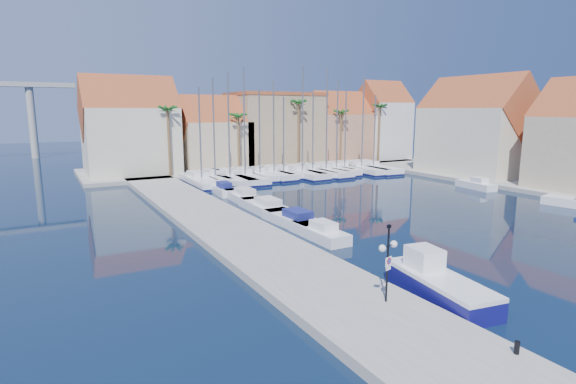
% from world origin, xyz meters
% --- Properties ---
extents(ground, '(260.00, 260.00, 0.00)m').
position_xyz_m(ground, '(0.00, 0.00, 0.00)').
color(ground, black).
rests_on(ground, ground).
extents(quay_west, '(6.00, 77.00, 0.50)m').
position_xyz_m(quay_west, '(-9.00, 13.50, 0.25)').
color(quay_west, gray).
rests_on(quay_west, ground).
extents(shore_north, '(54.00, 16.00, 0.50)m').
position_xyz_m(shore_north, '(10.00, 48.00, 0.25)').
color(shore_north, gray).
rests_on(shore_north, ground).
extents(shore_east, '(12.00, 60.00, 0.50)m').
position_xyz_m(shore_east, '(32.00, 15.00, 0.25)').
color(shore_east, gray).
rests_on(shore_east, ground).
extents(lamp_post, '(1.22, 0.57, 3.69)m').
position_xyz_m(lamp_post, '(-7.71, -3.32, 2.92)').
color(lamp_post, black).
rests_on(lamp_post, quay_west).
extents(bollard, '(0.19, 0.19, 0.49)m').
position_xyz_m(bollard, '(-6.60, -9.12, 0.74)').
color(bollard, black).
rests_on(bollard, quay_west).
extents(fishing_boat, '(3.12, 6.72, 2.26)m').
position_xyz_m(fishing_boat, '(-4.39, -3.30, 0.75)').
color(fishing_boat, '#110F5A').
rests_on(fishing_boat, ground).
extents(motorboat_west_0, '(1.88, 5.66, 1.40)m').
position_xyz_m(motorboat_west_0, '(-3.83, 8.34, 0.51)').
color(motorboat_west_0, white).
rests_on(motorboat_west_0, ground).
extents(motorboat_west_1, '(2.48, 6.97, 1.40)m').
position_xyz_m(motorboat_west_1, '(-3.61, 12.52, 0.51)').
color(motorboat_west_1, white).
rests_on(motorboat_west_1, ground).
extents(motorboat_west_2, '(2.54, 7.43, 1.40)m').
position_xyz_m(motorboat_west_2, '(-3.48, 18.09, 0.51)').
color(motorboat_west_2, white).
rests_on(motorboat_west_2, ground).
extents(motorboat_west_3, '(2.63, 7.00, 1.40)m').
position_xyz_m(motorboat_west_3, '(-3.23, 23.76, 0.51)').
color(motorboat_west_3, white).
rests_on(motorboat_west_3, ground).
extents(motorboat_west_4, '(2.22, 5.81, 1.40)m').
position_xyz_m(motorboat_west_4, '(-3.58, 28.66, 0.51)').
color(motorboat_west_4, white).
rests_on(motorboat_west_4, ground).
extents(motorboat_east_1, '(2.30, 5.29, 1.40)m').
position_xyz_m(motorboat_east_1, '(23.99, 17.02, 0.51)').
color(motorboat_east_1, white).
rests_on(motorboat_east_1, ground).
extents(sailboat_0, '(2.92, 10.69, 11.92)m').
position_xyz_m(sailboat_0, '(-3.98, 35.52, 0.57)').
color(sailboat_0, white).
rests_on(sailboat_0, ground).
extents(sailboat_1, '(2.44, 8.60, 13.17)m').
position_xyz_m(sailboat_1, '(-1.69, 36.81, 0.62)').
color(sailboat_1, white).
rests_on(sailboat_1, ground).
extents(sailboat_2, '(4.04, 12.06, 13.87)m').
position_xyz_m(sailboat_2, '(-0.15, 35.96, 0.58)').
color(sailboat_2, white).
rests_on(sailboat_2, ground).
extents(sailboat_3, '(3.66, 11.78, 14.54)m').
position_xyz_m(sailboat_3, '(2.02, 35.85, 0.59)').
color(sailboat_3, white).
rests_on(sailboat_3, ground).
extents(sailboat_4, '(2.42, 8.56, 11.87)m').
position_xyz_m(sailboat_4, '(4.33, 36.07, 0.60)').
color(sailboat_4, white).
rests_on(sailboat_4, ground).
extents(sailboat_5, '(3.02, 10.07, 13.05)m').
position_xyz_m(sailboat_5, '(6.58, 36.50, 0.59)').
color(sailboat_5, white).
rests_on(sailboat_5, ground).
extents(sailboat_6, '(2.36, 8.44, 11.01)m').
position_xyz_m(sailboat_6, '(8.17, 36.52, 0.59)').
color(sailboat_6, white).
rests_on(sailboat_6, ground).
extents(sailboat_7, '(3.33, 10.98, 14.96)m').
position_xyz_m(sailboat_7, '(10.42, 35.47, 0.60)').
color(sailboat_7, white).
rests_on(sailboat_7, ground).
extents(sailboat_8, '(3.74, 11.10, 11.58)m').
position_xyz_m(sailboat_8, '(12.53, 36.02, 0.56)').
color(sailboat_8, white).
rests_on(sailboat_8, ground).
extents(sailboat_9, '(3.24, 11.00, 14.91)m').
position_xyz_m(sailboat_9, '(14.41, 35.50, 0.60)').
color(sailboat_9, white).
rests_on(sailboat_9, ground).
extents(sailboat_10, '(2.71, 10.07, 13.63)m').
position_xyz_m(sailboat_10, '(16.63, 36.03, 0.60)').
color(sailboat_10, white).
rests_on(sailboat_10, ground).
extents(sailboat_11, '(2.64, 8.19, 12.22)m').
position_xyz_m(sailboat_11, '(18.60, 36.54, 0.62)').
color(sailboat_11, white).
rests_on(sailboat_11, ground).
extents(sailboat_12, '(3.27, 11.59, 14.15)m').
position_xyz_m(sailboat_12, '(20.68, 35.36, 0.58)').
color(sailboat_12, white).
rests_on(sailboat_12, ground).
extents(sailboat_13, '(3.97, 12.13, 11.39)m').
position_xyz_m(sailboat_13, '(22.77, 35.12, 0.55)').
color(sailboat_13, white).
rests_on(sailboat_13, ground).
extents(building_0, '(12.30, 9.00, 13.50)m').
position_xyz_m(building_0, '(-10.00, 47.00, 6.52)').
color(building_0, beige).
rests_on(building_0, shore_north).
extents(building_1, '(10.30, 8.00, 11.00)m').
position_xyz_m(building_1, '(2.00, 47.00, 5.30)').
color(building_1, tan).
rests_on(building_1, shore_north).
extents(building_2, '(14.20, 10.20, 11.50)m').
position_xyz_m(building_2, '(13.00, 48.00, 6.26)').
color(building_2, '#99825E').
rests_on(building_2, shore_north).
extents(building_3, '(10.30, 8.00, 12.00)m').
position_xyz_m(building_3, '(25.00, 47.00, 5.86)').
color(building_3, '#B07A59').
rests_on(building_3, shore_north).
extents(building_4, '(8.30, 8.00, 14.00)m').
position_xyz_m(building_4, '(34.00, 46.00, 6.97)').
color(building_4, silver).
rests_on(building_4, shore_north).
extents(building_6, '(9.00, 14.30, 13.50)m').
position_xyz_m(building_6, '(32.00, 24.00, 6.52)').
color(building_6, beige).
rests_on(building_6, shore_east).
extents(palm_0, '(2.60, 2.60, 10.15)m').
position_xyz_m(palm_0, '(-6.00, 42.00, 9.08)').
color(palm_0, brown).
rests_on(palm_0, shore_north).
extents(palm_1, '(2.60, 2.60, 9.15)m').
position_xyz_m(palm_1, '(4.00, 42.00, 8.14)').
color(palm_1, brown).
rests_on(palm_1, shore_north).
extents(palm_2, '(2.60, 2.60, 11.15)m').
position_xyz_m(palm_2, '(14.00, 42.00, 10.02)').
color(palm_2, brown).
rests_on(palm_2, shore_north).
extents(palm_3, '(2.60, 2.60, 9.65)m').
position_xyz_m(palm_3, '(22.00, 42.00, 8.61)').
color(palm_3, brown).
rests_on(palm_3, shore_north).
extents(palm_4, '(2.60, 2.60, 10.65)m').
position_xyz_m(palm_4, '(30.00, 42.00, 9.55)').
color(palm_4, brown).
rests_on(palm_4, shore_north).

